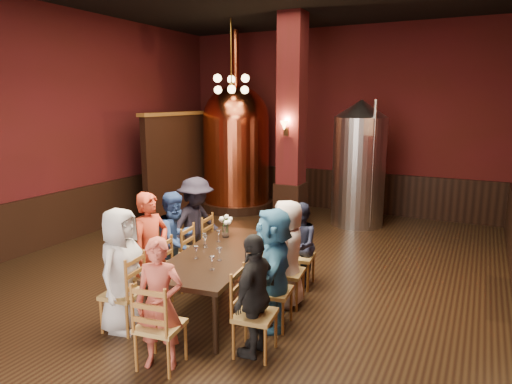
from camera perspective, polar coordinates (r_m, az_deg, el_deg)
The scene contains 35 objects.
room at distance 7.04m, azimuth -1.91°, elevation 7.32°, with size 10.00×10.02×4.50m.
wainscot_back at distance 11.84m, azimuth 9.63°, elevation 0.29°, with size 7.90×0.08×1.00m, color black.
wainscot_left at distance 9.83m, azimuth -22.63°, elevation -2.73°, with size 0.08×9.90×1.00m, color black.
column at distance 9.70m, azimuth 4.48°, elevation 8.41°, with size 0.58×0.58×4.50m, color #400D12.
partition at distance 11.54m, azimuth -8.33°, elevation 3.56°, with size 0.22×3.50×2.40m, color black.
pendant_cluster at distance 10.44m, azimuth -3.10°, elevation 13.31°, with size 0.90×0.90×1.70m, color #A57226, non-canonical shape.
sconce_column at distance 9.43m, azimuth 3.78°, elevation 8.03°, with size 0.20×0.20×0.36m, color black, non-canonical shape.
dining_table at distance 6.20m, azimuth -4.53°, elevation -8.07°, with size 1.30×2.51×0.75m.
chair_0 at distance 5.87m, azimuth -16.34°, elevation -12.05°, with size 0.46×0.46×0.92m, color #8D5F24, non-canonical shape.
person_0 at distance 5.76m, azimuth -16.51°, elevation -9.30°, with size 0.74×0.48×1.52m, color #BCBCBC.
chair_1 at distance 6.38m, azimuth -12.82°, elevation -9.93°, with size 0.46×0.46×0.92m, color #8D5F24, non-canonical shape.
person_1 at distance 6.27m, azimuth -12.96°, elevation -7.13°, with size 0.58×0.38×1.58m, color #A9331D.
chair_2 at distance 6.91m, azimuth -9.92°, elevation -8.12°, with size 0.46×0.46×0.92m, color #8D5F24, non-canonical shape.
person_2 at distance 6.83m, azimuth -10.00°, elevation -5.99°, with size 0.71×0.35×1.46m, color navy.
chair_3 at distance 7.47m, azimuth -7.43°, elevation -6.54°, with size 0.46×0.46×0.92m, color #8D5F24, non-canonical shape.
person_3 at distance 7.38m, azimuth -7.49°, elevation -4.17°, with size 1.01×0.58×1.56m, color black.
chair_4 at distance 5.14m, azimuth -0.11°, elevation -15.06°, with size 0.46×0.46×0.92m, color #8D5F24, non-canonical shape.
person_4 at distance 5.04m, azimuth -0.11°, elevation -12.75°, with size 0.81×0.34×1.37m, color black.
chair_5 at distance 5.72m, azimuth 2.16°, elevation -12.22°, with size 0.46×0.46×0.92m, color #8D5F24, non-canonical shape.
person_5 at distance 5.61m, azimuth 2.18°, elevation -9.47°, with size 1.40×0.45×1.51m, color teal.
chair_6 at distance 6.31m, azimuth 3.94°, elevation -9.93°, with size 0.46×0.46×0.92m, color #8D5F24, non-canonical shape.
person_6 at distance 6.21m, azimuth 3.97°, elevation -7.62°, with size 0.71×0.46×1.46m, color beige.
chair_7 at distance 6.91m, azimuth 5.42°, elevation -8.00°, with size 0.46×0.46×0.92m, color #8D5F24, non-canonical shape.
person_7 at distance 6.86m, azimuth 5.44°, elevation -6.60°, with size 0.62×0.31×1.27m, color #1A1F35.
chair_8 at distance 5.03m, azimuth -11.86°, elevation -15.98°, with size 0.46×0.46×0.92m, color #8D5F24, non-canonical shape.
person_8 at distance 4.92m, azimuth -11.97°, elevation -13.51°, with size 0.51×0.33×1.40m, color #AE493A.
copper_kettle at distance 11.60m, azimuth -2.48°, elevation 5.75°, with size 2.16×2.16×4.41m.
steel_vessel at distance 10.30m, azimuth 12.76°, elevation 3.51°, with size 1.39×1.39×2.77m.
rose_vase at distance 6.78m, azimuth -3.85°, elevation -3.85°, with size 0.20×0.20×0.34m.
wine_glass_0 at distance 5.85m, azimuth -4.59°, elevation -7.75°, with size 0.07×0.07×0.17m, color white, non-canonical shape.
wine_glass_1 at distance 6.60m, azimuth -4.72°, elevation -5.51°, with size 0.07×0.07×0.17m, color white, non-canonical shape.
wine_glass_2 at distance 6.47m, azimuth -6.45°, elevation -5.89°, with size 0.07×0.07×0.17m, color white, non-canonical shape.
wine_glass_3 at distance 5.94m, azimuth -7.51°, elevation -7.51°, with size 0.07×0.07×0.17m, color white, non-canonical shape.
wine_glass_4 at distance 6.36m, azimuth -6.38°, elevation -6.19°, with size 0.07×0.07×0.17m, color white, non-canonical shape.
wine_glass_5 at distance 5.55m, azimuth -5.52°, elevation -8.84°, with size 0.07×0.07×0.17m, color white, non-canonical shape.
Camera 1 is at (3.34, -6.18, 2.75)m, focal length 32.00 mm.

